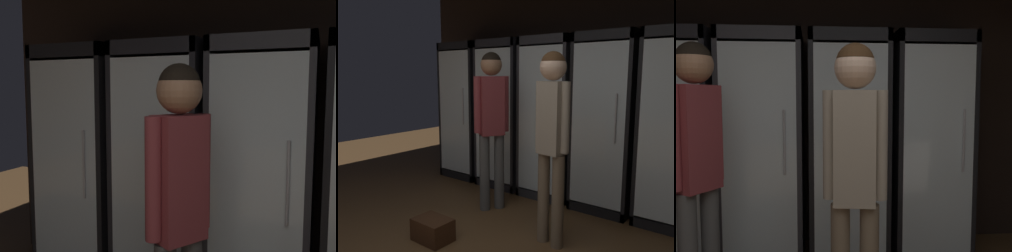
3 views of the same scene
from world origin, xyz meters
TOP-DOWN VIEW (x-y plane):
  - wall_back at (0.00, 3.03)m, footprint 6.00×0.06m
  - cooler_far_left at (-2.00, 2.69)m, footprint 0.65×0.69m
  - cooler_left at (-1.29, 2.69)m, footprint 0.65×0.69m
  - cooler_center at (-0.58, 2.69)m, footprint 0.65×0.69m
  - cooler_right at (0.12, 2.69)m, footprint 0.65×0.69m
  - shopper_near at (0.06, 1.50)m, footprint 0.35×0.22m
  - shopper_far at (-0.87, 1.80)m, footprint 0.28×0.35m
  - wine_crate_floor at (-0.82, 0.89)m, footprint 0.35×0.25m

SIDE VIEW (x-z plane):
  - wine_crate_floor at x=-0.82m, z-range 0.00..0.21m
  - cooler_far_left at x=-2.00m, z-range -0.02..1.93m
  - cooler_right at x=0.12m, z-range -0.02..1.93m
  - cooler_center at x=-0.58m, z-range -0.02..1.93m
  - cooler_left at x=-1.29m, z-range -0.02..1.93m
  - shopper_near at x=0.06m, z-range 0.22..1.92m
  - shopper_far at x=-0.87m, z-range 0.22..1.96m
  - wall_back at x=0.00m, z-range 0.00..2.80m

